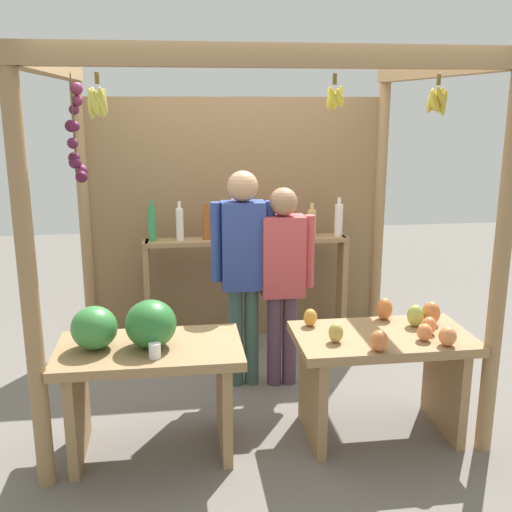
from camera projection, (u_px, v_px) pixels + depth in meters
ground_plane at (252, 385)px, 4.75m from camera, size 12.00×12.00×0.00m
market_stall at (243, 193)px, 4.85m from camera, size 2.81×2.28×2.44m
fruit_counter_left at (143, 360)px, 3.71m from camera, size 1.13×0.64×1.00m
fruit_counter_right at (383, 359)px, 3.93m from camera, size 1.13×0.65×0.87m
bottle_shelf_unit at (248, 259)px, 5.34m from camera, size 1.80×0.22×1.36m
vendor_man at (243, 259)px, 4.53m from camera, size 0.48×0.23×1.67m
vendor_woman at (283, 270)px, 4.56m from camera, size 0.48×0.21×1.55m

